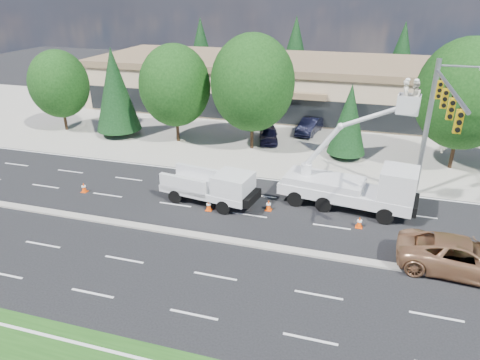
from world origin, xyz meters
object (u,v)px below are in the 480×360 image
(signal_mast, at_px, (435,116))
(bucket_truck, at_px, (359,183))
(utility_pickup, at_px, (213,190))
(minivan, at_px, (463,257))

(signal_mast, xyz_separation_m, bucket_truck, (-3.74, -1.21, -4.21))
(utility_pickup, height_order, bucket_truck, bucket_truck)
(signal_mast, height_order, bucket_truck, signal_mast)
(signal_mast, distance_m, bucket_truck, 5.76)
(signal_mast, bearing_deg, minivan, -77.33)
(signal_mast, relative_size, bucket_truck, 1.16)
(bucket_truck, bearing_deg, utility_pickup, -161.19)
(utility_pickup, height_order, minivan, utility_pickup)
(utility_pickup, xyz_separation_m, minivan, (14.18, -3.53, -0.09))
(signal_mast, height_order, minivan, signal_mast)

